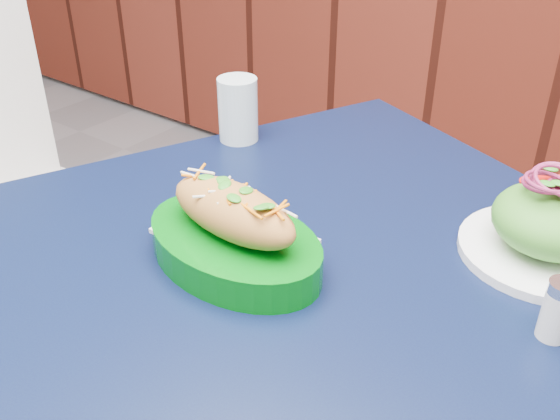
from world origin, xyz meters
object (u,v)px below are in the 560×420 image
Objects in this scene: chair_left at (12,193)px; banh_mi_basket at (234,233)px; cafe_table at (312,320)px; salad_plate at (551,226)px.

chair_left is 3.67× the size of banh_mi_basket.
banh_mi_basket is (-0.08, -0.05, 0.13)m from cafe_table.
salad_plate is at bearing 43.80° from banh_mi_basket.
chair_left is (-0.83, 0.07, -0.13)m from cafe_table.
cafe_table is at bearing -138.50° from salad_plate.
salad_plate is at bearing 41.50° from cafe_table.
cafe_table is 0.85m from chair_left.
salad_plate is (0.29, 0.24, 0.00)m from banh_mi_basket.
chair_left is at bearing -173.52° from salad_plate.
chair_left is 1.08m from salad_plate.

